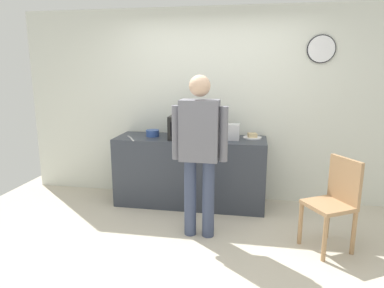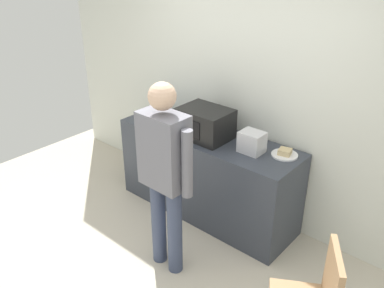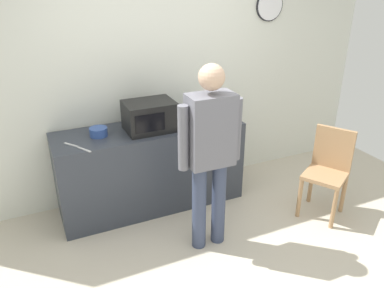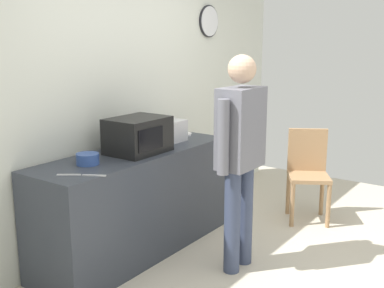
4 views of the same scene
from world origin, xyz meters
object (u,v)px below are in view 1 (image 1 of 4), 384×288
Objects in this scene: fork_utensil at (129,137)px; spoon_utensil at (132,140)px; wooden_chair at (335,199)px; microwave at (190,127)px; salad_bowl at (153,133)px; toaster at (231,132)px; sandwich_plate at (252,137)px; person_standing at (200,145)px.

spoon_utensil is (0.09, -0.16, 0.00)m from fork_utensil.
spoon_utensil is 2.47m from wooden_chair.
microwave reaches higher than salad_bowl.
spoon_utensil is (-1.24, -0.25, -0.10)m from toaster.
fork_utensil and spoon_utensil have the same top height.
person_standing is at bearing -118.26° from sandwich_plate.
microwave is 0.53× the size of wooden_chair.
toaster is at bearing 3.95° from fork_utensil.
fork_utensil is at bearing 143.64° from person_standing.
salad_bowl is 0.80× the size of toaster.
sandwich_plate is (0.80, 0.17, -0.13)m from microwave.
toaster reaches higher than sandwich_plate.
microwave is 2.94× the size of spoon_utensil.
toaster is (0.53, 0.03, -0.05)m from microwave.
microwave is at bearing 16.89° from spoon_utensil.
sandwich_plate is at bearing 61.74° from person_standing.
person_standing is at bearing 178.79° from wooden_chair.
wooden_chair is (0.84, -1.04, -0.41)m from sandwich_plate.
microwave is at bearing -176.32° from toaster.
toaster reaches higher than wooden_chair.
salad_bowl is 1.19m from person_standing.
wooden_chair is at bearing -27.94° from microwave.
sandwich_plate is 1.56m from spoon_utensil.
wooden_chair is (2.44, -0.81, -0.39)m from fork_utensil.
microwave is 2.27× the size of toaster.
spoon_utensil is at bearing -168.64° from toaster.
spoon_utensil is at bearing -59.11° from fork_utensil.
wooden_chair is at bearing -18.39° from fork_utensil.
microwave is 2.94× the size of fork_utensil.
toaster is at bearing -1.29° from salad_bowl.
microwave is 0.88m from person_standing.
wooden_chair is (2.16, -0.93, -0.43)m from salad_bowl.
person_standing reaches higher than sandwich_plate.
fork_utensil is 0.10× the size of person_standing.
wooden_chair is (2.35, -0.65, -0.39)m from spoon_utensil.
spoon_utensil is (-1.51, -0.38, -0.02)m from sandwich_plate.
sandwich_plate is at bearing 11.92° from microwave.
spoon_utensil is at bearing -165.73° from sandwich_plate.
person_standing is at bearing -72.73° from microwave.
salad_bowl is 1.04× the size of fork_utensil.
toaster is 1.29× the size of fork_utensil.
salad_bowl reaches higher than sandwich_plate.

